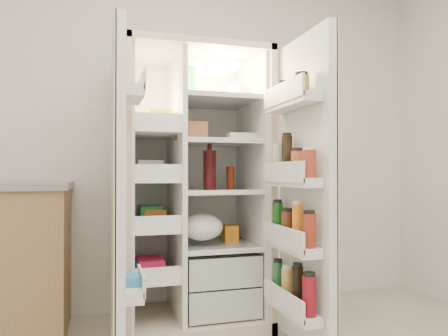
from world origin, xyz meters
name	(u,v)px	position (x,y,z in m)	size (l,w,h in m)	color
wall_back	(176,126)	(0.00, 2.00, 1.35)	(4.00, 0.02, 2.70)	silver
refrigerator	(193,211)	(0.05, 1.65, 0.74)	(0.92, 0.70, 1.80)	beige
freezer_door	(119,194)	(-0.46, 1.05, 0.89)	(0.15, 0.40, 1.72)	white
fridge_door	(303,196)	(0.52, 0.96, 0.87)	(0.17, 0.58, 1.72)	white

